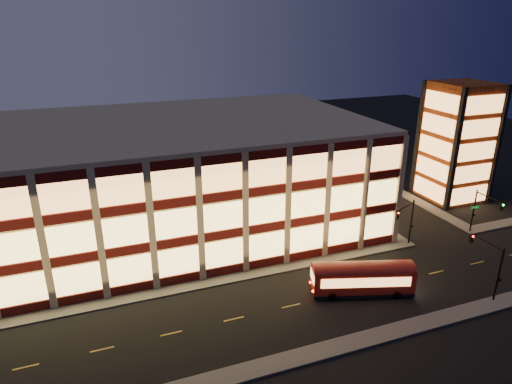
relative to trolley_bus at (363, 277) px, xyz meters
name	(u,v)px	position (x,y,z in m)	size (l,w,h in m)	color
ground	(234,283)	(-11.77, 6.53, -1.95)	(200.00, 200.00, 0.00)	black
sidewalk_office_south	(205,283)	(-14.77, 7.53, -1.87)	(54.00, 2.00, 0.15)	#514F4C
sidewalk_office_east	(339,199)	(11.23, 23.53, -1.87)	(2.00, 30.00, 0.15)	#514F4C
sidewalk_tower_south	(505,223)	(28.23, 7.53, -1.87)	(14.00, 2.00, 0.15)	#514F4C
sidewalk_tower_west	(397,191)	(22.23, 23.53, -1.87)	(2.00, 30.00, 0.15)	#514F4C
sidewalk_near	(283,362)	(-11.77, -6.47, -1.87)	(100.00, 2.00, 0.15)	#514F4C
office_building	(173,175)	(-14.69, 23.45, 5.30)	(50.45, 30.45, 14.50)	tan
stair_tower	(457,142)	(28.18, 18.49, 7.05)	(8.60, 8.60, 18.00)	#8C3814
traffic_signal_far	(406,218)	(10.44, 6.77, 2.17)	(3.79, 1.87, 6.00)	black
traffic_signal_right	(483,207)	(21.73, 5.91, 2.16)	(1.20, 4.37, 6.00)	black
traffic_signal_near	(489,258)	(11.73, -4.50, 2.18)	(0.32, 4.45, 6.00)	black
trolley_bus	(363,277)	(0.00, 0.00, 0.00)	(10.66, 5.65, 3.51)	maroon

